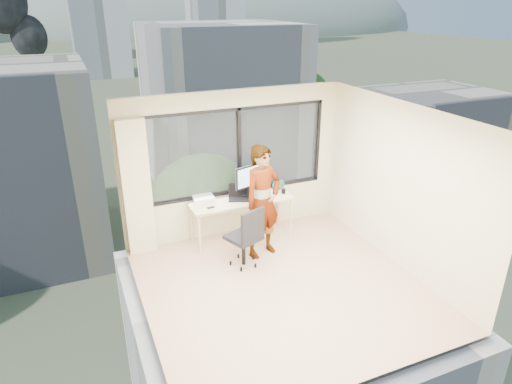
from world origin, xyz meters
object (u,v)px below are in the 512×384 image
chair (243,235)px  person (263,202)px  handbag (278,184)px  laptop (239,193)px  monitor (249,181)px  desk (241,219)px  game_console (204,199)px

chair → person: size_ratio=0.55×
chair → handbag: 1.53m
person → laptop: size_ratio=5.14×
person → monitor: 0.72m
person → handbag: size_ratio=7.81×
desk → monitor: size_ratio=3.04×
laptop → game_console: bearing=-176.2°
person → handbag: bearing=34.4°
desk → chair: (-0.30, -0.85, 0.15)m
person → game_console: bearing=115.8°
game_console → handbag: bearing=0.7°
monitor → handbag: 0.66m
game_console → handbag: size_ratio=1.41×
person → chair: bearing=-169.9°
laptop → handbag: size_ratio=1.52×
monitor → laptop: (-0.22, -0.05, -0.18)m
game_console → handbag: handbag is taller
monitor → handbag: bearing=-8.3°
game_console → person: bearing=-46.6°
desk → person: bearing=-78.9°
desk → laptop: (-0.04, 0.02, 0.49)m
monitor → game_console: monitor is taller
chair → monitor: bearing=41.5°
game_console → handbag: 1.42m
laptop → handbag: 0.85m
laptop → monitor: bearing=33.7°
desk → laptop: size_ratio=4.87×
game_console → laptop: (0.58, -0.17, 0.07)m
laptop → person: bearing=-55.5°
chair → game_console: size_ratio=3.06×
chair → laptop: (0.26, 0.87, 0.34)m
person → monitor: person is taller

